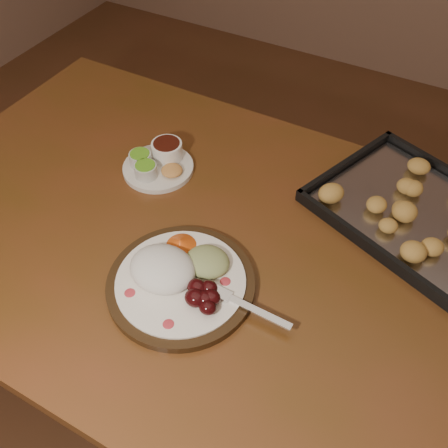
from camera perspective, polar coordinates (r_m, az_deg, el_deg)
The scene contains 5 objects.
ground at distance 1.77m, azimuth -0.99°, elevation -13.76°, with size 4.00×4.00×0.00m, color brown.
dining_table at distance 1.13m, azimuth -0.29°, elevation -5.17°, with size 1.51×0.91×0.75m.
dinner_plate at distance 0.97m, azimuth -5.10°, elevation -6.09°, with size 0.37×0.29×0.07m.
condiment_saucer at distance 1.21m, azimuth -7.53°, elevation 7.04°, with size 0.17×0.17×0.06m.
baking_tray at distance 1.16m, azimuth 22.01°, elevation 0.91°, with size 0.54×0.47×0.05m.
Camera 1 is at (0.43, -0.73, 1.55)m, focal length 40.00 mm.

